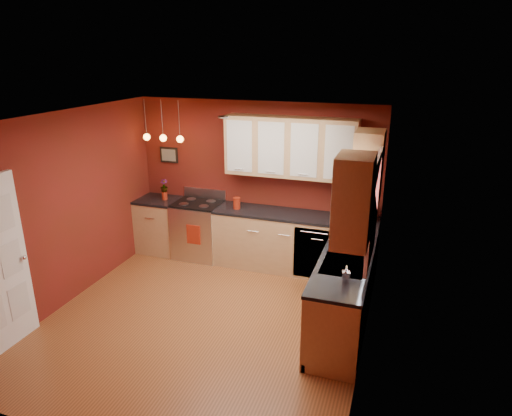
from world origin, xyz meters
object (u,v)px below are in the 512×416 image
(sink, at_px, (344,266))
(red_canister, at_px, (237,203))
(coffee_maker, at_px, (367,212))
(soap_pump, at_px, (346,274))
(gas_range, at_px, (199,229))

(sink, xyz_separation_m, red_canister, (-1.91, 1.46, 0.12))
(coffee_maker, bearing_deg, soap_pump, -91.38)
(coffee_maker, bearing_deg, red_canister, -178.05)
(gas_range, height_order, soap_pump, soap_pump)
(gas_range, height_order, red_canister, red_canister)
(gas_range, distance_m, sink, 3.05)
(red_canister, height_order, soap_pump, soap_pump)
(gas_range, bearing_deg, sink, -29.78)
(gas_range, xyz_separation_m, sink, (2.62, -1.50, 0.43))
(gas_range, distance_m, coffee_maker, 2.78)
(red_canister, bearing_deg, sink, -37.35)
(gas_range, height_order, sink, sink)
(red_canister, distance_m, coffee_maker, 2.01)
(coffee_maker, xyz_separation_m, soap_pump, (-0.02, -2.01, -0.04))
(coffee_maker, height_order, soap_pump, coffee_maker)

